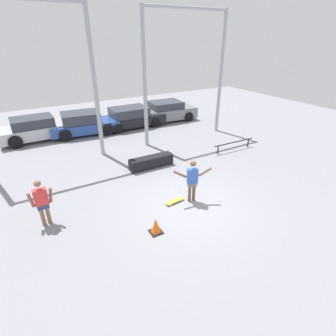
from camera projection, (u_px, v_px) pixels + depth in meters
name	position (u px, v px, depth m)	size (l,w,h in m)	color
ground_plane	(189.00, 205.00, 9.44)	(36.00, 36.00, 0.00)	gray
skateboarder	(192.00, 179.00, 9.25)	(1.34, 0.53, 1.64)	brown
skateboard	(175.00, 201.00, 9.55)	(0.76, 0.30, 0.08)	gold
grind_box	(151.00, 162.00, 12.04)	(2.06, 0.49, 0.52)	black
grind_rail	(234.00, 144.00, 13.76)	(2.52, 0.12, 0.48)	black
canopy_support_left	(33.00, 76.00, 10.59)	(5.12, 0.20, 6.74)	#A5A8AD
canopy_support_right	(186.00, 66.00, 13.93)	(5.12, 0.20, 6.74)	#A5A8AD
parked_car_silver	(36.00, 129.00, 15.06)	(4.05, 1.98, 1.34)	#B7BABF
parked_car_blue	(83.00, 124.00, 15.98)	(4.11, 2.31, 1.35)	#284793
parked_car_black	(131.00, 118.00, 17.23)	(4.24, 1.98, 1.30)	black
parked_car_grey	(167.00, 111.00, 18.56)	(4.02, 2.21, 1.36)	slate
bystander	(42.00, 201.00, 8.11)	(0.73, 0.21, 1.60)	#8C664C
traffic_cone	(156.00, 226.00, 8.01)	(0.38, 0.38, 0.51)	black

